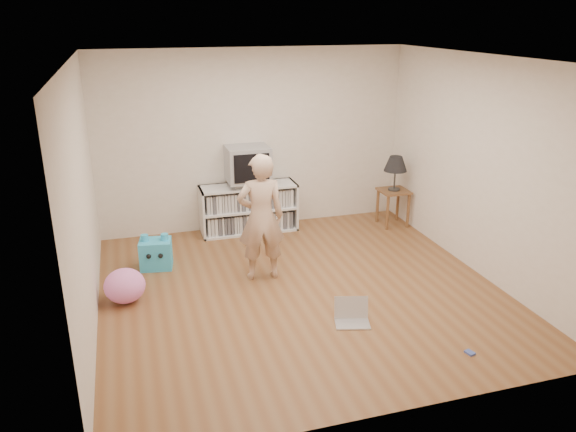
{
  "coord_description": "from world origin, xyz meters",
  "views": [
    {
      "loc": [
        -1.81,
        -5.56,
        3.02
      ],
      "look_at": [
        -0.03,
        0.4,
        0.78
      ],
      "focal_mm": 35.0,
      "sensor_mm": 36.0,
      "label": 1
    }
  ],
  "objects_px": {
    "side_table": "(393,199)",
    "plush_pink": "(125,286)",
    "crt_tv": "(248,164)",
    "person": "(261,218)",
    "media_unit": "(248,208)",
    "table_lamp": "(396,164)",
    "laptop": "(352,316)",
    "dvd_deck": "(248,183)",
    "plush_blue": "(156,253)"
  },
  "relations": [
    {
      "from": "table_lamp",
      "to": "plush_blue",
      "type": "bearing_deg",
      "value": -171.24
    },
    {
      "from": "dvd_deck",
      "to": "laptop",
      "type": "distance_m",
      "value": 2.96
    },
    {
      "from": "side_table",
      "to": "plush_blue",
      "type": "height_order",
      "value": "side_table"
    },
    {
      "from": "media_unit",
      "to": "laptop",
      "type": "height_order",
      "value": "media_unit"
    },
    {
      "from": "dvd_deck",
      "to": "crt_tv",
      "type": "relative_size",
      "value": 0.75
    },
    {
      "from": "dvd_deck",
      "to": "plush_blue",
      "type": "relative_size",
      "value": 1.0
    },
    {
      "from": "plush_pink",
      "to": "side_table",
      "type": "bearing_deg",
      "value": 19.0
    },
    {
      "from": "plush_pink",
      "to": "media_unit",
      "type": "bearing_deg",
      "value": 44.04
    },
    {
      "from": "dvd_deck",
      "to": "table_lamp",
      "type": "distance_m",
      "value": 2.18
    },
    {
      "from": "dvd_deck",
      "to": "person",
      "type": "height_order",
      "value": "person"
    },
    {
      "from": "media_unit",
      "to": "plush_pink",
      "type": "bearing_deg",
      "value": -135.96
    },
    {
      "from": "laptop",
      "to": "media_unit",
      "type": "bearing_deg",
      "value": 114.07
    },
    {
      "from": "media_unit",
      "to": "table_lamp",
      "type": "xyz_separation_m",
      "value": [
        2.14,
        -0.39,
        0.59
      ]
    },
    {
      "from": "crt_tv",
      "to": "person",
      "type": "xyz_separation_m",
      "value": [
        -0.2,
        -1.56,
        -0.25
      ]
    },
    {
      "from": "dvd_deck",
      "to": "crt_tv",
      "type": "distance_m",
      "value": 0.29
    },
    {
      "from": "person",
      "to": "crt_tv",
      "type": "bearing_deg",
      "value": -92.98
    },
    {
      "from": "crt_tv",
      "to": "table_lamp",
      "type": "height_order",
      "value": "crt_tv"
    },
    {
      "from": "table_lamp",
      "to": "crt_tv",
      "type": "bearing_deg",
      "value": 170.27
    },
    {
      "from": "crt_tv",
      "to": "table_lamp",
      "type": "bearing_deg",
      "value": -9.73
    },
    {
      "from": "dvd_deck",
      "to": "plush_blue",
      "type": "bearing_deg",
      "value": -146.9
    },
    {
      "from": "person",
      "to": "dvd_deck",
      "type": "bearing_deg",
      "value": -92.97
    },
    {
      "from": "side_table",
      "to": "crt_tv",
      "type": "bearing_deg",
      "value": 170.27
    },
    {
      "from": "plush_blue",
      "to": "plush_pink",
      "type": "bearing_deg",
      "value": -107.18
    },
    {
      "from": "laptop",
      "to": "plush_blue",
      "type": "relative_size",
      "value": 0.92
    },
    {
      "from": "media_unit",
      "to": "dvd_deck",
      "type": "distance_m",
      "value": 0.39
    },
    {
      "from": "person",
      "to": "plush_pink",
      "type": "bearing_deg",
      "value": 10.23
    },
    {
      "from": "crt_tv",
      "to": "laptop",
      "type": "xyz_separation_m",
      "value": [
        0.44,
        -2.84,
        -0.95
      ]
    },
    {
      "from": "media_unit",
      "to": "crt_tv",
      "type": "distance_m",
      "value": 0.67
    },
    {
      "from": "crt_tv",
      "to": "person",
      "type": "distance_m",
      "value": 1.59
    },
    {
      "from": "laptop",
      "to": "dvd_deck",
      "type": "bearing_deg",
      "value": 114.12
    },
    {
      "from": "crt_tv",
      "to": "table_lamp",
      "type": "distance_m",
      "value": 2.17
    },
    {
      "from": "plush_pink",
      "to": "table_lamp",
      "type": "bearing_deg",
      "value": 19.0
    },
    {
      "from": "table_lamp",
      "to": "plush_blue",
      "type": "height_order",
      "value": "table_lamp"
    },
    {
      "from": "side_table",
      "to": "plush_pink",
      "type": "height_order",
      "value": "side_table"
    },
    {
      "from": "laptop",
      "to": "plush_blue",
      "type": "distance_m",
      "value": 2.68
    },
    {
      "from": "dvd_deck",
      "to": "crt_tv",
      "type": "height_order",
      "value": "crt_tv"
    },
    {
      "from": "person",
      "to": "plush_blue",
      "type": "bearing_deg",
      "value": -23.75
    },
    {
      "from": "side_table",
      "to": "table_lamp",
      "type": "relative_size",
      "value": 1.07
    },
    {
      "from": "crt_tv",
      "to": "person",
      "type": "bearing_deg",
      "value": -97.23
    },
    {
      "from": "laptop",
      "to": "plush_blue",
      "type": "bearing_deg",
      "value": 149.03
    },
    {
      "from": "side_table",
      "to": "laptop",
      "type": "xyz_separation_m",
      "value": [
        -1.69,
        -2.48,
        -0.35
      ]
    },
    {
      "from": "person",
      "to": "plush_blue",
      "type": "height_order",
      "value": "person"
    },
    {
      "from": "crt_tv",
      "to": "plush_blue",
      "type": "bearing_deg",
      "value": -147.0
    },
    {
      "from": "person",
      "to": "plush_pink",
      "type": "distance_m",
      "value": 1.71
    },
    {
      "from": "laptop",
      "to": "plush_pink",
      "type": "distance_m",
      "value": 2.51
    },
    {
      "from": "crt_tv",
      "to": "plush_pink",
      "type": "relative_size",
      "value": 1.33
    },
    {
      "from": "media_unit",
      "to": "table_lamp",
      "type": "relative_size",
      "value": 2.72
    },
    {
      "from": "crt_tv",
      "to": "plush_blue",
      "type": "height_order",
      "value": "crt_tv"
    },
    {
      "from": "person",
      "to": "plush_blue",
      "type": "distance_m",
      "value": 1.49
    },
    {
      "from": "media_unit",
      "to": "laptop",
      "type": "xyz_separation_m",
      "value": [
        0.44,
        -2.86,
        -0.28
      ]
    }
  ]
}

